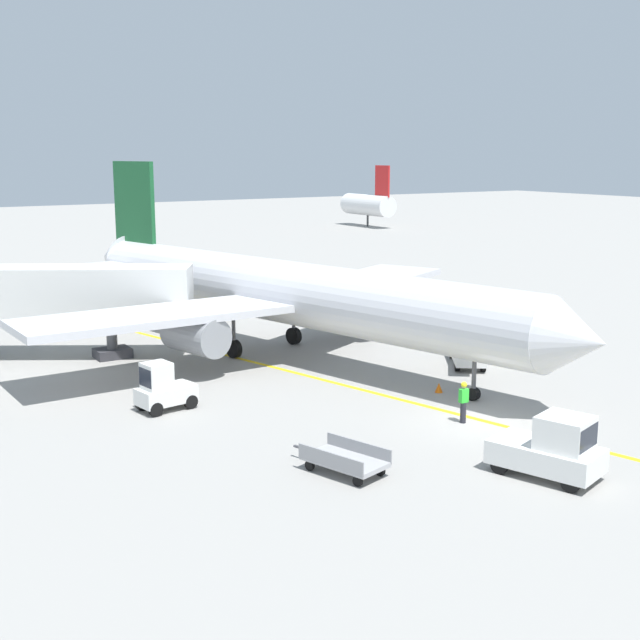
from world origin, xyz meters
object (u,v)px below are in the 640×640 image
Objects in this scene: airliner at (283,292)px; belt_loader_forward_hold at (468,350)px; baggage_cart_loaded at (344,460)px; baggage_tug_near_wing at (163,389)px; safety_cone_nose_right at (439,388)px; ground_crew_marshaller at (464,401)px; pushback_tug at (552,449)px; safety_cone_nose_left at (478,328)px; jet_bridge at (49,292)px.

belt_loader_forward_hold is at bearing -44.73° from airliner.
baggage_tug_near_wing is at bearing 104.70° from baggage_cart_loaded.
safety_cone_nose_right is at bearing -145.07° from belt_loader_forward_hold.
safety_cone_nose_right is at bearing 63.18° from ground_crew_marshaller.
pushback_tug is at bearing -92.30° from airliner.
safety_cone_nose_left is (22.05, 5.05, -0.71)m from baggage_tug_near_wing.
safety_cone_nose_left is at bearing 44.52° from belt_loader_forward_hold.
jet_bridge is 12.13m from baggage_tug_near_wing.
jet_bridge is (-10.68, 5.81, 0.12)m from airliner.
belt_loader_forward_hold is 9.43m from ground_crew_marshaller.
belt_loader_forward_hold is (15.98, -0.92, -0.15)m from baggage_tug_near_wing.
airliner reaches higher than jet_bridge.
pushback_tug is 23.39m from safety_cone_nose_left.
safety_cone_nose_right is (8.99, 5.93, -0.25)m from baggage_cart_loaded.
baggage_cart_loaded is 8.70× the size of safety_cone_nose_right.
pushback_tug is at bearing -68.87° from jet_bridge.
pushback_tug is 10.42m from safety_cone_nose_right.
baggage_cart_loaded is at bearing 145.38° from pushback_tug.
safety_cone_nose_left is (12.43, 12.94, -0.69)m from ground_crew_marshaller.
jet_bridge is 20.79m from safety_cone_nose_right.
jet_bridge is 3.23× the size of baggage_cart_loaded.
jet_bridge reaches higher than baggage_tug_near_wing.
safety_cone_nose_left and safety_cone_nose_right have the same top height.
baggage_cart_loaded is (-13.38, -8.99, -0.31)m from belt_loader_forward_hold.
safety_cone_nose_right is (2.52, -9.91, -3.20)m from airliner.
baggage_tug_near_wing is (-8.28, 13.83, -0.07)m from pushback_tug.
baggage_tug_near_wing is 12.28m from safety_cone_nose_right.
pushback_tug reaches higher than safety_cone_nose_left.
jet_bridge is 27.53m from pushback_tug.
pushback_tug is 0.83× the size of belt_loader_forward_hold.
jet_bridge is 22.76m from ground_crew_marshaller.
safety_cone_nose_left is at bearing 12.90° from baggage_tug_near_wing.
baggage_tug_near_wing reaches higher than ground_crew_marshaller.
ground_crew_marshaller is at bearing -60.22° from jet_bridge.
airliner is at bearing 92.27° from ground_crew_marshaller.
pushback_tug is at bearing -108.61° from safety_cone_nose_right.
airliner is 17.36m from baggage_cart_loaded.
baggage_tug_near_wing is 5.86× the size of safety_cone_nose_left.
belt_loader_forward_hold is (7.70, 12.91, -0.22)m from pushback_tug.
pushback_tug is 2.36× the size of ground_crew_marshaller.
baggage_tug_near_wing is at bearing 176.70° from belt_loader_forward_hold.
safety_cone_nose_right is (-4.39, -3.06, -0.56)m from belt_loader_forward_hold.
belt_loader_forward_hold is 5.38m from safety_cone_nose_right.
baggage_cart_loaded is at bearing -79.00° from jet_bridge.
baggage_tug_near_wing is (-9.07, -5.92, -2.49)m from airliner.
safety_cone_nose_left is (6.07, 5.97, -0.56)m from belt_loader_forward_hold.
safety_cone_nose_left is (12.98, -0.87, -3.20)m from airliner.
pushback_tug is 1.56× the size of baggage_tug_near_wing.
belt_loader_forward_hold is (17.58, -12.66, -2.77)m from jet_bridge.
airliner reaches higher than safety_cone_nose_right.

